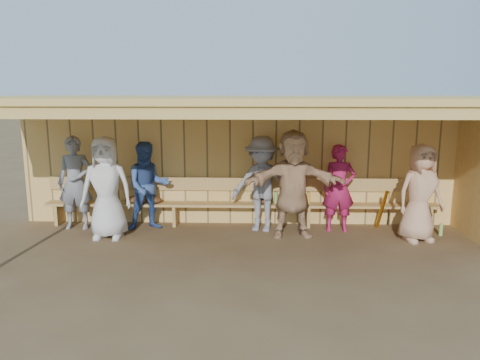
% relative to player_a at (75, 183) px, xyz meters
% --- Properties ---
extents(ground, '(90.00, 90.00, 0.00)m').
position_rel_player_a_xyz_m(ground, '(3.12, -0.81, -0.89)').
color(ground, brown).
rests_on(ground, ground).
extents(player_a, '(0.67, 0.46, 1.77)m').
position_rel_player_a_xyz_m(player_a, '(0.00, 0.00, 0.00)').
color(player_a, gray).
rests_on(player_a, ground).
extents(player_b, '(0.90, 0.60, 1.82)m').
position_rel_player_a_xyz_m(player_b, '(0.76, -0.55, 0.03)').
color(player_b, silver).
rests_on(player_b, ground).
extents(player_c, '(0.97, 0.86, 1.67)m').
position_rel_player_a_xyz_m(player_c, '(1.38, 0.00, -0.05)').
color(player_c, '#38569B').
rests_on(player_c, ground).
extents(player_e, '(1.28, 0.94, 1.78)m').
position_rel_player_a_xyz_m(player_e, '(3.51, -0.03, 0.00)').
color(player_e, gray).
rests_on(player_e, ground).
extents(player_f, '(1.84, 0.72, 1.93)m').
position_rel_player_a_xyz_m(player_f, '(4.06, -0.38, 0.08)').
color(player_f, tan).
rests_on(player_f, ground).
extents(player_g, '(0.60, 0.40, 1.63)m').
position_rel_player_a_xyz_m(player_g, '(4.95, 0.00, -0.07)').
color(player_g, '#AB1B4B').
rests_on(player_g, ground).
extents(player_h, '(0.96, 0.76, 1.72)m').
position_rel_player_a_xyz_m(player_h, '(6.25, -0.55, -0.03)').
color(player_h, tan).
rests_on(player_h, ground).
extents(dugout_structure, '(8.80, 3.20, 2.50)m').
position_rel_player_a_xyz_m(dugout_structure, '(3.51, -0.12, 0.81)').
color(dugout_structure, '#E8B963').
rests_on(dugout_structure, ground).
extents(bench, '(7.60, 0.34, 0.93)m').
position_rel_player_a_xyz_m(bench, '(3.12, 0.31, -0.36)').
color(bench, tan).
rests_on(bench, ground).
extents(dugout_equipment, '(5.93, 0.62, 0.80)m').
position_rel_player_a_xyz_m(dugout_equipment, '(2.71, 0.18, -0.40)').
color(dugout_equipment, orange).
rests_on(dugout_equipment, ground).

